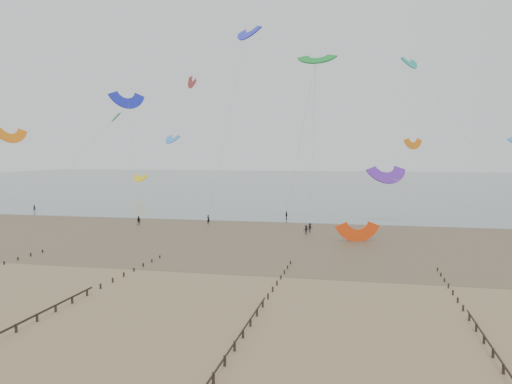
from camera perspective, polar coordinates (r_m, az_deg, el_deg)
ground at (r=54.40m, az=-2.09°, el=-10.78°), size 500.00×500.00×0.00m
sea_and_shore at (r=88.12m, az=0.79°, el=-4.87°), size 500.00×665.00×0.03m
groynes at (r=35.82m, az=-3.36°, el=-18.25°), size 72.16×50.16×1.00m
kitesurfer_lead at (r=101.27m, az=-5.47°, el=-3.14°), size 0.80×0.67×1.86m
kitesurfers at (r=98.55m, az=10.53°, el=-3.45°), size 115.18×24.20×1.81m
grounded_kite at (r=83.04m, az=11.54°, el=-5.54°), size 7.35×6.55×3.35m
kites_airborne at (r=142.14m, az=-4.28°, el=7.34°), size 221.56×106.42×39.83m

